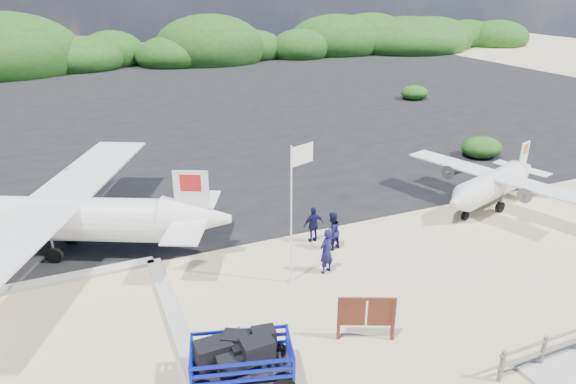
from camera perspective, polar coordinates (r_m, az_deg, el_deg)
name	(u,v)px	position (r m, az deg, el deg)	size (l,w,h in m)	color
ground	(317,306)	(17.44, 3.24, -12.55)	(160.00, 160.00, 0.00)	beige
asphalt_apron	(157,110)	(44.35, -14.31, 8.83)	(90.00, 50.00, 0.04)	#B2B2B2
lagoon	(18,350)	(17.57, -27.78, -15.24)	(9.00, 7.00, 0.40)	#B2B2B2
vegetation_band	(122,66)	(68.75, -17.97, 13.15)	(124.00, 8.00, 4.40)	#B2B2B2
baggage_cart	(243,382)	(14.78, -5.07, -20.25)	(2.90, 1.66, 1.45)	#0A15A2
flagpole	(291,282)	(18.63, 0.34, -9.97)	(1.02, 0.43, 5.11)	white
signboard	(365,339)	(16.23, 8.52, -15.85)	(1.83, 0.17, 1.51)	#602C1B
crew_a	(326,251)	(18.82, 4.27, -6.57)	(0.64, 0.42, 1.75)	#141142
crew_b	(332,231)	(20.45, 4.89, -4.34)	(0.77, 0.60, 1.59)	#141142
crew_c	(314,225)	(20.98, 2.86, -3.64)	(0.89, 0.37, 1.53)	#141142
aircraft_large	(340,123)	(39.10, 5.82, 7.62)	(15.03, 15.03, 4.51)	#B2B2B2
aircraft_small	(61,100)	(51.12, -23.87, 9.38)	(7.12, 7.12, 2.56)	#B2B2B2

